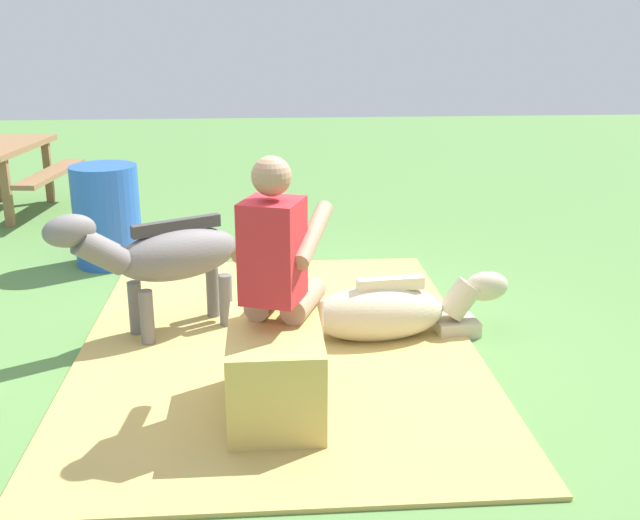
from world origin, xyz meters
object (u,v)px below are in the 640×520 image
person_seated (281,268)px  water_barrel (107,215)px  picnic_bench (0,160)px  pony_lying (392,311)px  pony_standing (166,256)px  hay_bale (275,372)px

person_seated → water_barrel: size_ratio=1.61×
water_barrel → picnic_bench: water_barrel is taller
water_barrel → picnic_bench: (1.91, 1.47, 0.15)m
person_seated → pony_lying: person_seated is taller
pony_standing → picnic_bench: pony_standing is taller
pony_standing → picnic_bench: 4.13m
person_seated → pony_lying: bearing=-42.9°
pony_lying → picnic_bench: (3.68, 3.62, 0.39)m
person_seated → picnic_bench: 5.33m
person_seated → hay_bale: bearing=166.2°
hay_bale → water_barrel: bearing=26.6°
hay_bale → pony_lying: bearing=-39.2°
hay_bale → picnic_bench: size_ratio=0.49×
pony_standing → water_barrel: pony_standing is taller
person_seated → picnic_bench: person_seated is taller
picnic_bench → person_seated: bearing=-147.3°
person_seated → pony_standing: bearing=36.9°
pony_standing → picnic_bench: bearing=31.4°
hay_bale → picnic_bench: bearing=31.4°
person_seated → pony_standing: 1.22m
person_seated → pony_lying: 1.23m
pony_standing → pony_lying: bearing=-96.3°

